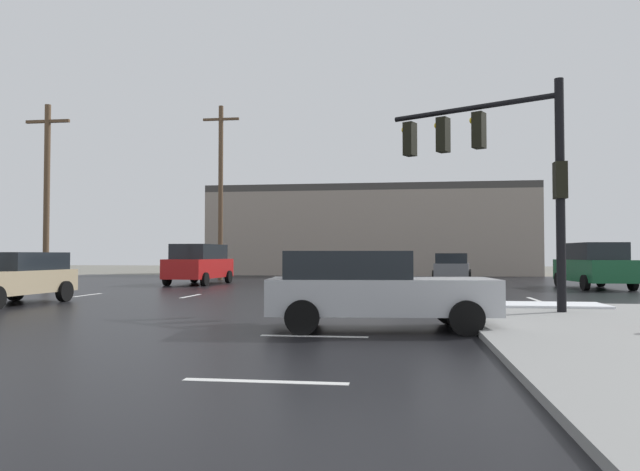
# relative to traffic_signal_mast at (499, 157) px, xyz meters

# --- Properties ---
(ground_plane) EXTENTS (120.00, 120.00, 0.00)m
(ground_plane) POSITION_rel_traffic_signal_mast_xyz_m (-4.11, 5.02, -4.07)
(ground_plane) COLOR slate
(road_asphalt) EXTENTS (44.00, 44.00, 0.02)m
(road_asphalt) POSITION_rel_traffic_signal_mast_xyz_m (-4.11, 5.02, -4.06)
(road_asphalt) COLOR black
(road_asphalt) RESTS_ON ground_plane
(snow_strip_curbside) EXTENTS (4.00, 1.60, 0.06)m
(snow_strip_curbside) POSITION_rel_traffic_signal_mast_xyz_m (0.89, 1.02, -3.90)
(snow_strip_curbside) COLOR white
(snow_strip_curbside) RESTS_ON sidewalk_corner
(lane_markings) EXTENTS (36.15, 36.15, 0.01)m
(lane_markings) POSITION_rel_traffic_signal_mast_xyz_m (-2.91, 3.64, -4.05)
(lane_markings) COLOR silver
(lane_markings) RESTS_ON road_asphalt
(traffic_signal_mast) EXTENTS (4.17, 2.44, 5.70)m
(traffic_signal_mast) POSITION_rel_traffic_signal_mast_xyz_m (0.00, 0.00, 0.00)
(traffic_signal_mast) COLOR black
(traffic_signal_mast) RESTS_ON sidewalk_corner
(strip_building_background) EXTENTS (23.94, 8.00, 6.62)m
(strip_building_background) POSITION_rel_traffic_signal_mast_xyz_m (-4.90, 30.54, -0.76)
(strip_building_background) COLOR gray
(strip_building_background) RESTS_ON ground_plane
(sedan_tan) EXTENTS (2.26, 4.63, 1.58)m
(sedan_tan) POSITION_rel_traffic_signal_mast_xyz_m (-14.24, 0.77, -3.22)
(sedan_tan) COLOR tan
(sedan_tan) RESTS_ON road_asphalt
(sedan_silver) EXTENTS (4.66, 2.35, 1.58)m
(sedan_silver) POSITION_rel_traffic_signal_mast_xyz_m (-3.10, -3.81, -3.22)
(sedan_silver) COLOR #B7BABF
(sedan_silver) RESTS_ON road_asphalt
(suv_red) EXTENTS (2.42, 4.93, 2.03)m
(suv_red) POSITION_rel_traffic_signal_mast_xyz_m (-12.75, 13.53, -2.98)
(suv_red) COLOR #B21919
(suv_red) RESTS_ON road_asphalt
(suv_green) EXTENTS (2.48, 4.95, 2.03)m
(suv_green) POSITION_rel_traffic_signal_mast_xyz_m (5.93, 12.21, -2.98)
(suv_green) COLOR #195933
(suv_green) RESTS_ON road_asphalt
(sedan_grey) EXTENTS (2.43, 4.68, 1.58)m
(sedan_grey) POSITION_rel_traffic_signal_mast_xyz_m (0.26, 18.24, -3.22)
(sedan_grey) COLOR slate
(sedan_grey) RESTS_ON road_asphalt
(utility_pole_far) EXTENTS (2.20, 0.28, 8.69)m
(utility_pole_far) POSITION_rel_traffic_signal_mast_xyz_m (-19.24, 10.47, 0.49)
(utility_pole_far) COLOR brown
(utility_pole_far) RESTS_ON ground_plane
(utility_pole_distant) EXTENTS (2.20, 0.28, 10.43)m
(utility_pole_distant) POSITION_rel_traffic_signal_mast_xyz_m (-13.22, 18.62, 1.37)
(utility_pole_distant) COLOR brown
(utility_pole_distant) RESTS_ON ground_plane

